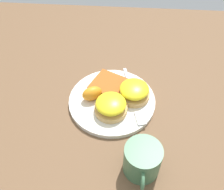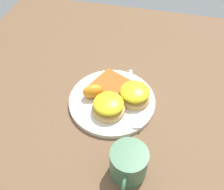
% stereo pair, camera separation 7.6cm
% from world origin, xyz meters
% --- Properties ---
extents(ground_plane, '(1.10, 1.10, 0.00)m').
position_xyz_m(ground_plane, '(0.00, 0.00, 0.00)').
color(ground_plane, brown).
extents(plate, '(0.26, 0.26, 0.01)m').
position_xyz_m(plate, '(0.00, 0.00, 0.01)').
color(plate, silver).
rests_on(plate, ground_plane).
extents(sandwich_benedict_left, '(0.09, 0.09, 0.05)m').
position_xyz_m(sandwich_benedict_left, '(0.04, 0.00, 0.04)').
color(sandwich_benedict_left, tan).
rests_on(sandwich_benedict_left, plate).
extents(sandwich_benedict_right, '(0.09, 0.09, 0.05)m').
position_xyz_m(sandwich_benedict_right, '(-0.02, 0.06, 0.04)').
color(sandwich_benedict_right, tan).
rests_on(sandwich_benedict_right, plate).
extents(hashbrown_patty, '(0.12, 0.12, 0.02)m').
position_xyz_m(hashbrown_patty, '(-0.05, -0.01, 0.02)').
color(hashbrown_patty, '#B8571F').
rests_on(hashbrown_patty, plate).
extents(orange_wedge, '(0.06, 0.07, 0.04)m').
position_xyz_m(orange_wedge, '(-0.00, -0.06, 0.04)').
color(orange_wedge, orange).
rests_on(orange_wedge, plate).
extents(fork, '(0.23, 0.07, 0.00)m').
position_xyz_m(fork, '(-0.01, 0.06, 0.02)').
color(fork, silver).
rests_on(fork, plate).
extents(cup, '(0.12, 0.09, 0.09)m').
position_xyz_m(cup, '(0.21, 0.09, 0.04)').
color(cup, '#42704C').
rests_on(cup, ground_plane).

